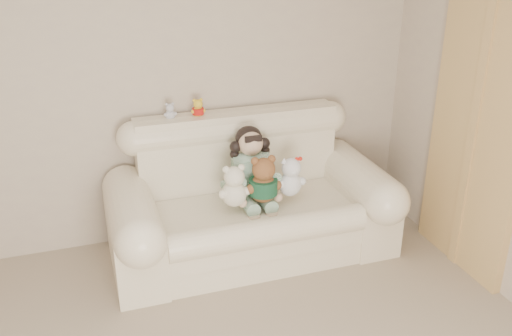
{
  "coord_description": "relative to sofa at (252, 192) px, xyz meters",
  "views": [
    {
      "loc": [
        -0.37,
        -1.58,
        2.35
      ],
      "look_at": [
        0.79,
        1.9,
        0.75
      ],
      "focal_mm": 39.61,
      "sensor_mm": 36.0,
      "label": 1
    }
  ],
  "objects": [
    {
      "name": "door_panel",
      "position": [
        1.43,
        -0.6,
        0.54
      ],
      "size": [
        0.06,
        0.9,
        2.1
      ],
      "primitive_type": "cube",
      "color": "tan",
      "rests_on": "floor"
    },
    {
      "name": "brown_teddy",
      "position": [
        0.04,
        -0.14,
        0.19
      ],
      "size": [
        0.31,
        0.26,
        0.41
      ],
      "primitive_type": null,
      "rotation": [
        0.0,
        0.0,
        -0.25
      ],
      "color": "brown",
      "rests_on": "sofa"
    },
    {
      "name": "white_cat",
      "position": [
        0.26,
        -0.11,
        0.16
      ],
      "size": [
        0.27,
        0.24,
        0.36
      ],
      "primitive_type": null,
      "rotation": [
        0.0,
        0.0,
        0.29
      ],
      "color": "white",
      "rests_on": "sofa"
    },
    {
      "name": "wall_back",
      "position": [
        -0.79,
        0.5,
        0.78
      ],
      "size": [
        4.5,
        0.0,
        4.5
      ],
      "primitive_type": "plane",
      "rotation": [
        1.57,
        0.0,
        0.0
      ],
      "color": "#B4A08F",
      "rests_on": "ground"
    },
    {
      "name": "sofa",
      "position": [
        0.0,
        0.0,
        0.0
      ],
      "size": [
        2.1,
        0.95,
        1.03
      ],
      "primitive_type": null,
      "color": "#FFE8CD",
      "rests_on": "floor"
    },
    {
      "name": "grey_mini_plush",
      "position": [
        -0.51,
        0.38,
        0.57
      ],
      "size": [
        0.11,
        0.09,
        0.16
      ],
      "primitive_type": null,
      "rotation": [
        0.0,
        0.0,
        0.17
      ],
      "color": "silver",
      "rests_on": "sofa"
    },
    {
      "name": "yellow_mini_bear",
      "position": [
        -0.3,
        0.37,
        0.58
      ],
      "size": [
        0.13,
        0.11,
        0.17
      ],
      "primitive_type": null,
      "rotation": [
        0.0,
        0.0,
        0.28
      ],
      "color": "gold",
      "rests_on": "sofa"
    },
    {
      "name": "cream_teddy",
      "position": [
        -0.18,
        -0.14,
        0.17
      ],
      "size": [
        0.28,
        0.24,
        0.37
      ],
      "primitive_type": null,
      "rotation": [
        0.0,
        0.0,
        -0.3
      ],
      "color": "#EEE9CE",
      "rests_on": "sofa"
    },
    {
      "name": "seated_child",
      "position": [
        0.02,
        0.08,
        0.19
      ],
      "size": [
        0.4,
        0.47,
        0.58
      ],
      "primitive_type": null,
      "rotation": [
        0.0,
        0.0,
        -0.13
      ],
      "color": "#2D7446",
      "rests_on": "sofa"
    }
  ]
}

